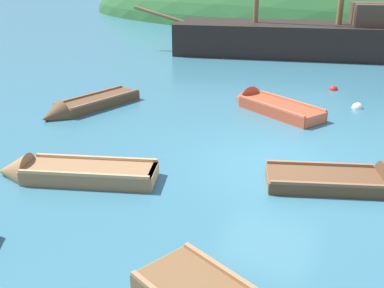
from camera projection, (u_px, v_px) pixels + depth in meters
The scene contains 9 objects.
ground_plane at pixel (273, 164), 10.94m from camera, with size 120.00×120.00×0.00m, color teal.
shore_hill at pixel (348, 20), 40.32m from camera, with size 54.50×24.97×13.14m, color #2D602D.
sailing_ship at pixel (301, 44), 24.17m from camera, with size 15.89×7.62×10.92m.
rowboat_center at pixel (349, 183), 9.79m from camera, with size 3.28×2.25×1.08m.
rowboat_outer_right at pixel (268, 107), 15.02m from camera, with size 3.74×2.49×1.04m.
rowboat_portside at pixel (67, 174), 10.15m from camera, with size 3.81×2.31×0.94m.
rowboat_near_dock at pixel (86, 107), 15.02m from camera, with size 1.61×3.90×0.92m.
buoy_white at pixel (357, 108), 15.26m from camera, with size 0.38×0.38×0.38m, color white.
buoy_red at pixel (333, 90), 17.50m from camera, with size 0.35×0.35×0.35m, color red.
Camera 1 is at (3.03, -9.69, 4.56)m, focal length 41.25 mm.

